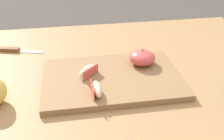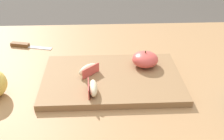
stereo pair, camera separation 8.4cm
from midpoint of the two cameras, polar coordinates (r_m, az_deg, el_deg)
name	(u,v)px [view 2 (the right image)]	position (r m, az deg, el deg)	size (l,w,h in m)	color
dining_table	(125,109)	(0.92, 5.31, -8.03)	(1.13, 0.95, 0.76)	#9E754C
cutting_board	(112,78)	(0.85, 2.81, -1.81)	(0.41, 0.28, 0.02)	olive
apple_half_skin_up	(145,59)	(0.90, 9.35, 2.08)	(0.08, 0.08, 0.05)	#D14C47
apple_wedge_front	(93,88)	(0.76, -0.77, -3.75)	(0.03, 0.07, 0.03)	beige
apple_wedge_back	(88,70)	(0.85, -2.01, 0.01)	(0.07, 0.07, 0.03)	beige
paring_knife	(23,45)	(1.10, -15.43, 4.80)	(0.16, 0.06, 0.01)	silver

